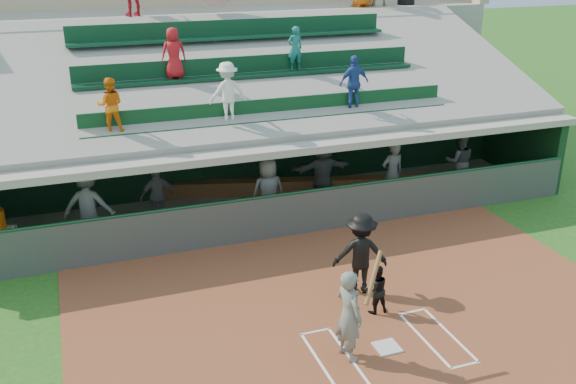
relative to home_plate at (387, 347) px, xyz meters
name	(u,v)px	position (x,y,z in m)	size (l,w,h in m)	color
ground	(387,349)	(0.00, 0.00, -0.04)	(100.00, 100.00, 0.00)	#235618
dirt_slab	(374,333)	(0.00, 0.50, -0.03)	(11.00, 9.00, 0.02)	brown
home_plate	(387,347)	(0.00, 0.00, 0.00)	(0.43, 0.43, 0.03)	silver
batters_box_chalk	(387,348)	(0.00, 0.00, -0.01)	(2.65, 1.85, 0.01)	white
dugout_floor	(270,208)	(0.00, 6.75, -0.02)	(16.00, 3.50, 0.04)	gray
concourse_slab	(210,77)	(0.00, 13.50, 2.26)	(20.00, 3.00, 4.60)	gray
grandstand	(232,97)	(-0.01, 10.51, 2.23)	(20.40, 10.40, 7.80)	#474B47
batter_at_plate	(349,314)	(-0.77, 0.01, 0.84)	(0.89, 0.76, 1.95)	#5F625C
catcher	(376,289)	(0.33, 1.15, 0.49)	(0.49, 0.38, 1.00)	black
home_umpire	(360,253)	(0.39, 2.00, 0.85)	(1.12, 0.64, 1.73)	black
dugout_bench	(249,187)	(-0.27, 7.90, 0.21)	(13.94, 0.42, 0.42)	#8F5D34
dugout_player_a	(89,205)	(-4.66, 6.14, 0.98)	(1.26, 0.73, 1.96)	#60635E
dugout_player_b	(158,196)	(-2.99, 6.70, 0.78)	(0.90, 0.38, 1.54)	#5F615C
dugout_player_c	(268,192)	(-0.37, 5.77, 0.88)	(0.86, 0.56, 1.75)	#565954
dugout_player_d	(322,171)	(1.45, 6.61, 0.93)	(1.72, 0.55, 1.85)	#50534E
dugout_player_e	(392,173)	(3.20, 5.91, 0.89)	(0.65, 0.43, 1.78)	#555752
dugout_player_f	(459,161)	(5.61, 6.33, 0.83)	(0.80, 0.62, 1.64)	#51534E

